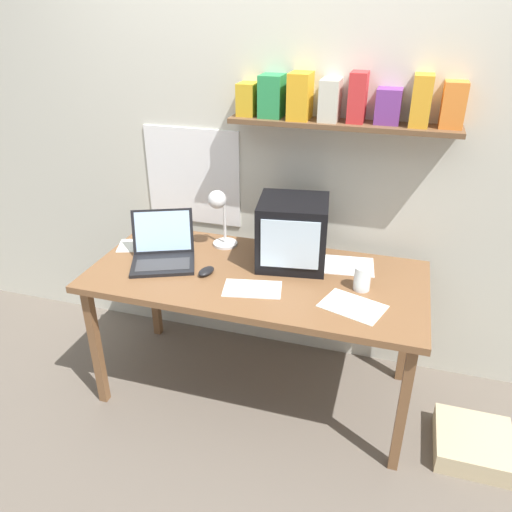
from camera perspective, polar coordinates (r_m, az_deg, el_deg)
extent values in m
plane|color=#695E53|center=(2.97, 0.00, -14.83)|extent=(12.00, 12.00, 0.00)
cube|color=beige|center=(2.77, 3.06, 12.81)|extent=(5.60, 0.06, 2.60)
cube|color=white|center=(2.97, -7.23, 8.99)|extent=(0.58, 0.01, 0.56)
cube|color=brown|center=(2.57, 9.78, 14.60)|extent=(1.13, 0.18, 0.02)
cube|color=gold|center=(2.68, -0.95, 17.51)|extent=(0.09, 0.13, 0.16)
cube|color=#2A8E4B|center=(2.63, 1.84, 17.82)|extent=(0.11, 0.14, 0.21)
cube|color=gold|center=(2.59, 5.08, 17.76)|extent=(0.10, 0.16, 0.22)
cube|color=beige|center=(2.57, 8.47, 17.22)|extent=(0.09, 0.15, 0.20)
cube|color=red|center=(2.56, 11.56, 17.36)|extent=(0.08, 0.13, 0.23)
cube|color=#74368B|center=(2.56, 14.88, 16.23)|extent=(0.12, 0.12, 0.16)
cube|color=gold|center=(2.54, 18.36, 16.52)|extent=(0.09, 0.14, 0.23)
cube|color=orange|center=(2.56, 21.63, 15.78)|extent=(0.10, 0.12, 0.21)
cube|color=brown|center=(2.53, 0.00, -2.36)|extent=(1.69, 0.78, 0.03)
cube|color=brown|center=(2.80, -17.82, -9.89)|extent=(0.04, 0.05, 0.72)
cube|color=brown|center=(2.42, 16.39, -16.52)|extent=(0.04, 0.05, 0.72)
cube|color=brown|center=(3.26, -11.60, -3.38)|extent=(0.04, 0.05, 0.72)
cube|color=brown|center=(2.94, 16.87, -7.81)|extent=(0.04, 0.05, 0.72)
cube|color=black|center=(2.57, 4.21, 2.72)|extent=(0.39, 0.37, 0.35)
cube|color=silver|center=(2.41, 3.89, 1.28)|extent=(0.28, 0.05, 0.25)
cube|color=black|center=(2.64, -10.56, -0.96)|extent=(0.39, 0.34, 0.02)
cube|color=#38383A|center=(2.62, -10.60, -0.95)|extent=(0.30, 0.23, 0.00)
cube|color=black|center=(2.72, -10.61, 2.82)|extent=(0.33, 0.19, 0.23)
cube|color=#A9CBEF|center=(2.72, -10.61, 2.82)|extent=(0.29, 0.18, 0.21)
cylinder|color=white|center=(2.82, -3.53, 1.43)|extent=(0.14, 0.14, 0.01)
cylinder|color=white|center=(2.76, -3.61, 4.15)|extent=(0.02, 0.02, 0.28)
sphere|color=white|center=(2.67, -4.48, 6.46)|extent=(0.10, 0.10, 0.10)
cylinder|color=white|center=(2.42, 12.04, -2.53)|extent=(0.08, 0.08, 0.12)
cylinder|color=#4CC656|center=(2.42, 12.01, -2.88)|extent=(0.07, 0.07, 0.09)
ellipsoid|color=black|center=(2.53, -5.70, -1.75)|extent=(0.09, 0.12, 0.03)
cube|color=white|center=(2.88, -12.83, 1.19)|extent=(0.31, 0.24, 0.00)
cube|color=silver|center=(2.39, -0.42, -3.77)|extent=(0.30, 0.22, 0.00)
cube|color=white|center=(2.64, 10.40, -1.08)|extent=(0.29, 0.24, 0.00)
cube|color=white|center=(2.30, 10.98, -5.66)|extent=(0.32, 0.27, 0.00)
cube|color=#CEB98E|center=(2.82, 23.56, -19.09)|extent=(0.36, 0.36, 0.11)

